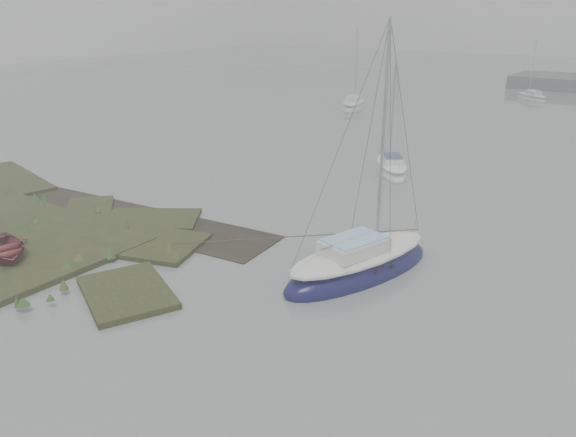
# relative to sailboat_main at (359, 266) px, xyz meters

# --- Properties ---
(ground) EXTENTS (160.00, 160.00, 0.00)m
(ground) POSITION_rel_sailboat_main_xyz_m (-5.80, 24.77, -0.28)
(ground) COLOR slate
(ground) RESTS_ON ground
(sailboat_main) EXTENTS (3.88, 6.78, 9.10)m
(sailboat_main) POSITION_rel_sailboat_main_xyz_m (0.00, 0.00, 0.00)
(sailboat_main) COLOR #0B0B3A
(sailboat_main) RESTS_ON ground
(sailboat_white) EXTENTS (3.97, 4.71, 6.61)m
(sailboat_white) POSITION_rel_sailboat_main_xyz_m (-4.79, 12.42, -0.08)
(sailboat_white) COLOR silver
(sailboat_white) RESTS_ON ground
(sailboat_far_a) EXTENTS (3.63, 5.80, 7.78)m
(sailboat_far_a) POSITION_rel_sailboat_main_xyz_m (-17.17, 30.06, -0.04)
(sailboat_far_a) COLOR silver
(sailboat_far_a) RESTS_ON ground
(sailboat_far_c) EXTENTS (4.23, 4.05, 6.23)m
(sailboat_far_c) POSITION_rel_sailboat_main_xyz_m (-5.09, 45.10, -0.09)
(sailboat_far_c) COLOR #9FA3A8
(sailboat_far_c) RESTS_ON ground
(dinghy) EXTENTS (3.40, 2.85, 0.60)m
(dinghy) POSITION_rel_sailboat_main_xyz_m (-10.93, -6.65, 0.24)
(dinghy) COLOR maroon
(dinghy) RESTS_ON marsh_bank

